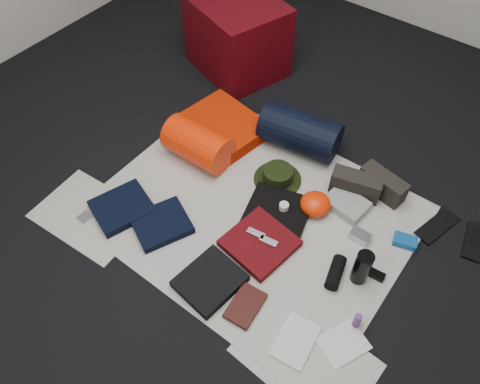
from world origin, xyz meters
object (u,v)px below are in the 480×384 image
Objects in this scene: stuff_sack at (198,144)px; sleeping_pad at (223,127)px; navy_duffel at (300,132)px; red_cabinet at (238,36)px; compact_camera at (360,236)px; paperback_book at (245,306)px; water_bottle at (362,267)px.

sleeping_pad is at bearing 94.77° from stuff_sack.
stuff_sack is 0.83× the size of navy_duffel.
red_cabinet is 0.93m from stuff_sack.
compact_camera is at bearing -39.37° from navy_duffel.
red_cabinet is 1.86m from paperback_book.
red_cabinet reaches higher than paperback_book.
red_cabinet reaches higher than stuff_sack.
stuff_sack is (0.36, -0.85, -0.13)m from red_cabinet.
red_cabinet is 1.80m from water_bottle.
navy_duffel reaches higher than paperback_book.
sleeping_pad reaches higher than compact_camera.
navy_duffel is 2.30× the size of paperback_book.
sleeping_pad is 2.35× the size of water_bottle.
paperback_book is (0.82, -0.86, -0.03)m from sleeping_pad.
water_bottle is (1.17, -0.40, 0.06)m from sleeping_pad.
water_bottle is 1.95× the size of compact_camera.
compact_camera is at bearing 63.87° from paperback_book.
navy_duffel is at bearing -9.94° from red_cabinet.
paperback_book is at bearing -111.51° from compact_camera.
paperback_book is (0.37, -1.04, -0.11)m from navy_duffel.
water_bottle is 1.02× the size of paperback_book.
sleeping_pad is at bearing -166.93° from navy_duffel.
water_bottle is 0.25m from compact_camera.
sleeping_pad is at bearing 127.57° from paperback_book.
red_cabinet reaches higher than sleeping_pad.
navy_duffel reaches higher than sleeping_pad.
water_bottle is (1.14, -0.14, -0.01)m from stuff_sack.
paperback_book is at bearing -46.47° from sleeping_pad.
compact_camera reaches higher than paperback_book.
water_bottle is at bearing -7.19° from stuff_sack.
red_cabinet is 2.97× the size of paperback_book.
red_cabinet is 0.89m from navy_duffel.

